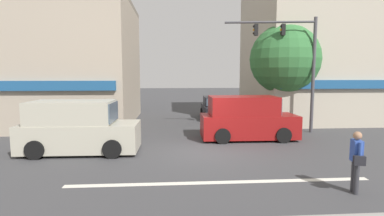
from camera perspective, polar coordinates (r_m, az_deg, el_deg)
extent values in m
plane|color=#3D3D3F|center=(12.40, 2.72, -8.37)|extent=(120.00, 120.00, 0.00)
cube|color=silver|center=(9.09, 5.43, -13.92)|extent=(9.00, 0.24, 0.01)
cube|color=tan|center=(22.20, -28.50, 7.23)|extent=(13.21, 9.06, 7.58)
cube|color=gray|center=(22.66, -29.05, 17.22)|extent=(13.21, 9.06, 0.30)
cube|color=#B7AD99|center=(24.13, 24.75, 10.07)|extent=(11.09, 8.67, 9.93)
cube|color=#1E5184|center=(20.29, 30.49, 3.91)|extent=(10.54, 0.24, 0.50)
cylinder|color=#4C3823|center=(18.95, 16.98, 0.35)|extent=(0.32, 0.32, 2.53)
sphere|color=#337038|center=(18.88, 17.25, 8.89)|extent=(4.14, 4.14, 4.14)
cylinder|color=brown|center=(18.83, -23.80, 8.31)|extent=(0.22, 0.22, 7.94)
cylinder|color=brown|center=(21.56, 21.60, 9.34)|extent=(0.22, 0.22, 8.89)
cylinder|color=#47474C|center=(17.52, 22.09, 5.71)|extent=(0.18, 0.18, 6.20)
cylinder|color=#47474C|center=(17.12, 14.61, 15.55)|extent=(4.78, 0.72, 0.12)
cube|color=black|center=(17.22, 16.99, 14.08)|extent=(0.23, 0.26, 0.60)
sphere|color=black|center=(17.22, 16.61, 14.70)|extent=(0.12, 0.12, 0.12)
sphere|color=orange|center=(17.19, 16.59, 14.11)|extent=(0.12, 0.12, 0.12)
sphere|color=black|center=(17.16, 16.57, 13.51)|extent=(0.12, 0.12, 0.12)
cube|color=black|center=(16.94, 12.11, 14.35)|extent=(0.23, 0.26, 0.60)
sphere|color=black|center=(16.95, 11.71, 14.97)|extent=(0.12, 0.12, 0.12)
sphere|color=orange|center=(16.92, 11.69, 14.37)|extent=(0.12, 0.12, 0.12)
sphere|color=black|center=(16.90, 11.68, 13.76)|extent=(0.12, 0.12, 0.12)
cube|color=maroon|center=(14.94, 10.71, -3.36)|extent=(4.62, 1.89, 1.10)
cube|color=maroon|center=(14.73, 9.66, 0.46)|extent=(3.22, 1.83, 0.90)
cube|color=#475666|center=(15.18, 15.62, 0.48)|extent=(0.08, 1.66, 0.76)
cylinder|color=black|center=(16.26, 14.78, -3.75)|extent=(0.72, 0.21, 0.72)
cylinder|color=black|center=(14.55, 17.05, -4.99)|extent=(0.72, 0.21, 0.72)
cylinder|color=black|center=(15.60, 4.76, -3.98)|extent=(0.72, 0.21, 0.72)
cylinder|color=black|center=(13.82, 5.86, -5.34)|extent=(0.72, 0.21, 0.72)
cube|color=black|center=(21.75, 4.40, -0.58)|extent=(1.78, 4.13, 0.80)
cube|color=black|center=(21.77, 4.38, 1.34)|extent=(1.60, 1.93, 0.64)
cube|color=#475666|center=(20.81, 4.72, 1.10)|extent=(1.44, 0.09, 0.54)
cylinder|color=black|center=(20.66, 7.19, -1.59)|extent=(0.19, 0.64, 0.64)
cylinder|color=black|center=(20.43, 2.49, -1.63)|extent=(0.19, 0.64, 0.64)
cylinder|color=black|center=(23.14, 6.08, -0.72)|extent=(0.19, 0.64, 0.64)
cylinder|color=black|center=(22.94, 1.88, -0.76)|extent=(0.19, 0.64, 0.64)
cube|color=#B7B29E|center=(12.96, -20.37, -5.13)|extent=(4.64, 1.93, 1.10)
cube|color=#B7B29E|center=(12.90, -21.81, -0.73)|extent=(3.23, 1.86, 0.90)
cube|color=#475666|center=(12.47, -14.75, -0.72)|extent=(0.09, 1.66, 0.76)
cylinder|color=black|center=(13.55, -13.37, -5.71)|extent=(0.72, 0.21, 0.72)
cylinder|color=black|center=(11.79, -14.97, -7.56)|extent=(0.72, 0.21, 0.72)
cylinder|color=black|center=(14.34, -24.70, -5.46)|extent=(0.72, 0.21, 0.72)
cylinder|color=black|center=(12.69, -27.77, -7.10)|extent=(0.72, 0.21, 0.72)
cylinder|color=#333338|center=(9.34, 28.43, -11.35)|extent=(0.14, 0.14, 0.86)
cylinder|color=#333338|center=(9.18, 28.81, -11.68)|extent=(0.14, 0.14, 0.86)
cube|color=#2D4CA5|center=(9.08, 28.86, -7.17)|extent=(0.30, 0.40, 0.58)
sphere|color=#9E7051|center=(9.00, 29.00, -4.63)|extent=(0.22, 0.22, 0.22)
cylinder|color=#2D4CA5|center=(9.30, 28.36, -6.84)|extent=(0.09, 0.09, 0.56)
cylinder|color=#2D4CA5|center=(8.86, 29.39, -7.52)|extent=(0.09, 0.09, 0.56)
cube|color=black|center=(8.81, 29.26, -8.75)|extent=(0.30, 0.18, 0.24)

